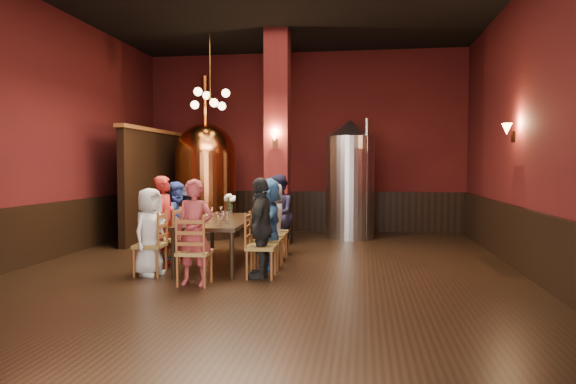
# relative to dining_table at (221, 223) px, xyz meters

# --- Properties ---
(room) EXTENTS (10.00, 10.02, 4.50)m
(room) POSITION_rel_dining_table_xyz_m (0.87, -0.38, 1.56)
(room) COLOR black
(room) RESTS_ON ground
(wainscot_right) EXTENTS (0.08, 9.90, 1.00)m
(wainscot_right) POSITION_rel_dining_table_xyz_m (4.83, -0.38, -0.19)
(wainscot_right) COLOR black
(wainscot_right) RESTS_ON ground
(wainscot_back) EXTENTS (7.90, 0.08, 1.00)m
(wainscot_back) POSITION_rel_dining_table_xyz_m (0.87, 4.58, -0.19)
(wainscot_back) COLOR black
(wainscot_back) RESTS_ON ground
(wainscot_left) EXTENTS (0.08, 9.90, 1.00)m
(wainscot_left) POSITION_rel_dining_table_xyz_m (-3.09, -0.38, -0.19)
(wainscot_left) COLOR black
(wainscot_left) RESTS_ON ground
(column) EXTENTS (0.58, 0.58, 4.50)m
(column) POSITION_rel_dining_table_xyz_m (0.57, 2.42, 1.56)
(column) COLOR #4C1210
(column) RESTS_ON ground
(partition) EXTENTS (0.22, 3.50, 2.40)m
(partition) POSITION_rel_dining_table_xyz_m (-2.33, 2.82, 0.51)
(partition) COLOR black
(partition) RESTS_ON ground
(pendant_cluster) EXTENTS (0.90, 0.90, 1.70)m
(pendant_cluster) POSITION_rel_dining_table_xyz_m (-0.93, 2.52, 2.41)
(pendant_cluster) COLOR #A57226
(pendant_cluster) RESTS_ON room
(sconce_wall) EXTENTS (0.20, 0.20, 0.36)m
(sconce_wall) POSITION_rel_dining_table_xyz_m (4.77, 0.42, 1.51)
(sconce_wall) COLOR black
(sconce_wall) RESTS_ON room
(sconce_column) EXTENTS (0.20, 0.20, 0.36)m
(sconce_column) POSITION_rel_dining_table_xyz_m (0.57, 2.12, 1.51)
(sconce_column) COLOR black
(sconce_column) RESTS_ON column
(dining_table) EXTENTS (1.10, 2.44, 0.75)m
(dining_table) POSITION_rel_dining_table_xyz_m (0.00, 0.00, 0.00)
(dining_table) COLOR black
(dining_table) RESTS_ON ground
(chair_0) EXTENTS (0.48, 0.48, 0.92)m
(chair_0) POSITION_rel_dining_table_xyz_m (-0.81, -1.03, -0.23)
(chair_0) COLOR brown
(chair_0) RESTS_ON ground
(person_0) EXTENTS (0.58, 0.73, 1.32)m
(person_0) POSITION_rel_dining_table_xyz_m (-0.81, -1.03, -0.03)
(person_0) COLOR silver
(person_0) RESTS_ON ground
(chair_1) EXTENTS (0.48, 0.48, 0.92)m
(chair_1) POSITION_rel_dining_table_xyz_m (-0.84, -0.37, -0.23)
(chair_1) COLOR brown
(chair_1) RESTS_ON ground
(person_1) EXTENTS (0.36, 0.55, 1.49)m
(person_1) POSITION_rel_dining_table_xyz_m (-0.84, -0.37, 0.06)
(person_1) COLOR maroon
(person_1) RESTS_ON ground
(chair_2) EXTENTS (0.48, 0.48, 0.92)m
(chair_2) POSITION_rel_dining_table_xyz_m (-0.86, 0.29, -0.23)
(chair_2) COLOR brown
(chair_2) RESTS_ON ground
(person_2) EXTENTS (0.51, 0.73, 1.37)m
(person_2) POSITION_rel_dining_table_xyz_m (-0.86, 0.29, -0.00)
(person_2) COLOR navy
(person_2) RESTS_ON ground
(chair_3) EXTENTS (0.48, 0.48, 0.92)m
(chair_3) POSITION_rel_dining_table_xyz_m (-0.89, 0.96, -0.23)
(chair_3) COLOR brown
(chair_3) RESTS_ON ground
(person_3) EXTENTS (0.65, 0.90, 1.26)m
(person_3) POSITION_rel_dining_table_xyz_m (-0.89, 0.96, -0.06)
(person_3) COLOR black
(person_3) RESTS_ON ground
(chair_4) EXTENTS (0.48, 0.48, 0.92)m
(chair_4) POSITION_rel_dining_table_xyz_m (0.89, -0.96, -0.23)
(chair_4) COLOR brown
(chair_4) RESTS_ON ground
(person_4) EXTENTS (0.39, 0.88, 1.48)m
(person_4) POSITION_rel_dining_table_xyz_m (0.89, -0.96, 0.05)
(person_4) COLOR black
(person_4) RESTS_ON ground
(chair_5) EXTENTS (0.48, 0.48, 0.92)m
(chair_5) POSITION_rel_dining_table_xyz_m (0.86, -0.29, -0.23)
(chair_5) COLOR brown
(chair_5) RESTS_ON ground
(person_5) EXTENTS (0.67, 1.41, 1.46)m
(person_5) POSITION_rel_dining_table_xyz_m (0.86, -0.29, 0.04)
(person_5) COLOR teal
(person_5) RESTS_ON ground
(chair_6) EXTENTS (0.48, 0.48, 0.92)m
(chair_6) POSITION_rel_dining_table_xyz_m (0.84, 0.37, -0.23)
(chair_6) COLOR brown
(chair_6) RESTS_ON ground
(person_6) EXTENTS (0.60, 0.76, 1.37)m
(person_6) POSITION_rel_dining_table_xyz_m (0.84, 0.37, -0.00)
(person_6) COLOR beige
(person_6) RESTS_ON ground
(chair_7) EXTENTS (0.48, 0.48, 0.92)m
(chair_7) POSITION_rel_dining_table_xyz_m (0.81, 1.03, -0.23)
(chair_7) COLOR brown
(chair_7) RESTS_ON ground
(person_7) EXTENTS (0.48, 0.78, 1.49)m
(person_7) POSITION_rel_dining_table_xyz_m (0.81, 1.03, 0.06)
(person_7) COLOR black
(person_7) RESTS_ON ground
(chair_8) EXTENTS (0.48, 0.48, 0.92)m
(chair_8) POSITION_rel_dining_table_xyz_m (0.06, -1.55, -0.23)
(chair_8) COLOR brown
(chair_8) RESTS_ON ground
(person_8) EXTENTS (0.57, 0.40, 1.47)m
(person_8) POSITION_rel_dining_table_xyz_m (0.06, -1.55, 0.05)
(person_8) COLOR maroon
(person_8) RESTS_ON ground
(copper_kettle) EXTENTS (1.79, 1.79, 3.72)m
(copper_kettle) POSITION_rel_dining_table_xyz_m (-1.27, 3.23, 0.67)
(copper_kettle) COLOR black
(copper_kettle) RESTS_ON ground
(steel_vessel) EXTENTS (1.12, 1.12, 2.68)m
(steel_vessel) POSITION_rel_dining_table_xyz_m (2.07, 3.40, 0.65)
(steel_vessel) COLOR #B2B2B7
(steel_vessel) RESTS_ON ground
(rose_vase) EXTENTS (0.23, 0.23, 0.38)m
(rose_vase) POSITION_rel_dining_table_xyz_m (-0.09, 0.95, 0.31)
(rose_vase) COLOR white
(rose_vase) RESTS_ON dining_table
(wine_glass_0) EXTENTS (0.07, 0.07, 0.17)m
(wine_glass_0) POSITION_rel_dining_table_xyz_m (-0.26, 0.37, 0.15)
(wine_glass_0) COLOR white
(wine_glass_0) RESTS_ON dining_table
(wine_glass_1) EXTENTS (0.07, 0.07, 0.17)m
(wine_glass_1) POSITION_rel_dining_table_xyz_m (0.23, -0.89, 0.15)
(wine_glass_1) COLOR white
(wine_glass_1) RESTS_ON dining_table
(wine_glass_2) EXTENTS (0.07, 0.07, 0.17)m
(wine_glass_2) POSITION_rel_dining_table_xyz_m (-0.22, -0.35, 0.15)
(wine_glass_2) COLOR white
(wine_glass_2) RESTS_ON dining_table
(wine_glass_3) EXTENTS (0.07, 0.07, 0.17)m
(wine_glass_3) POSITION_rel_dining_table_xyz_m (0.11, -0.21, 0.15)
(wine_glass_3) COLOR white
(wine_glass_3) RESTS_ON dining_table
(wine_glass_4) EXTENTS (0.07, 0.07, 0.17)m
(wine_glass_4) POSITION_rel_dining_table_xyz_m (-0.03, -0.62, 0.15)
(wine_glass_4) COLOR white
(wine_glass_4) RESTS_ON dining_table
(wine_glass_5) EXTENTS (0.07, 0.07, 0.17)m
(wine_glass_5) POSITION_rel_dining_table_xyz_m (0.28, -0.61, 0.15)
(wine_glass_5) COLOR white
(wine_glass_5) RESTS_ON dining_table
(wine_glass_6) EXTENTS (0.07, 0.07, 0.17)m
(wine_glass_6) POSITION_rel_dining_table_xyz_m (-0.16, 0.63, 0.15)
(wine_glass_6) COLOR white
(wine_glass_6) RESTS_ON dining_table
(wine_glass_7) EXTENTS (0.07, 0.07, 0.17)m
(wine_glass_7) POSITION_rel_dining_table_xyz_m (0.21, -0.37, 0.15)
(wine_glass_7) COLOR white
(wine_glass_7) RESTS_ON dining_table
(wine_glass_8) EXTENTS (0.07, 0.07, 0.17)m
(wine_glass_8) POSITION_rel_dining_table_xyz_m (0.07, -0.44, 0.15)
(wine_glass_8) COLOR white
(wine_glass_8) RESTS_ON dining_table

